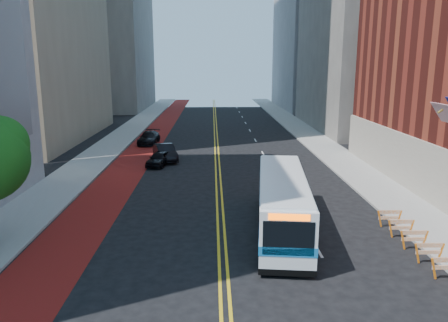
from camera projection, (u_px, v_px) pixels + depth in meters
ground at (226, 317)px, 16.08m from camera, size 160.00×160.00×0.00m
sidewalk_left at (101, 154)px, 45.01m from camera, size 4.00×140.00×0.15m
sidewalk_right at (331, 152)px, 45.65m from camera, size 4.00×140.00×0.15m
bus_lane_paint at (139, 154)px, 45.13m from camera, size 3.60×140.00×0.01m
center_line_inner at (215, 154)px, 45.34m from camera, size 0.14×140.00×0.01m
center_line_outer at (219, 154)px, 45.35m from camera, size 0.14×140.00×0.01m
lane_dashes at (255, 140)px, 53.28m from camera, size 0.14×98.20×0.01m
construction_barriers at (438, 257)px, 19.53m from camera, size 1.42×10.91×1.00m
transit_bus at (282, 202)px, 24.17m from camera, size 3.81×11.72×3.16m
car_a at (160, 158)px, 39.87m from camera, size 2.49×4.17×1.33m
car_b at (165, 152)px, 41.98m from camera, size 3.00×5.05×1.57m
car_c at (149, 138)px, 50.68m from camera, size 2.32×5.07×1.44m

